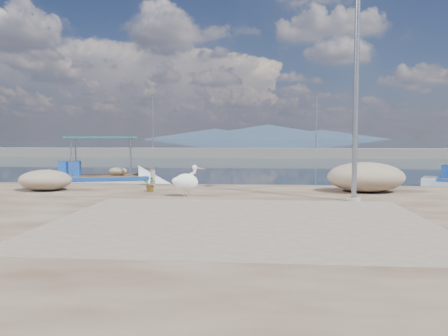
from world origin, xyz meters
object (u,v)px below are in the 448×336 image
boat_left (102,183)px  pelican (187,182)px  bollard_near (153,176)px  lamp_post (356,96)px

boat_left → pelican: size_ratio=5.86×
pelican → bollard_near: size_ratio=1.46×
pelican → lamp_post: bearing=-10.5°
boat_left → pelican: 8.37m
pelican → lamp_post: lamp_post is taller
lamp_post → pelican: bearing=174.0°
pelican → bollard_near: pelican is taller
bollard_near → pelican: bearing=-58.2°
pelican → bollard_near: 3.76m
boat_left → bollard_near: bearing=-59.4°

